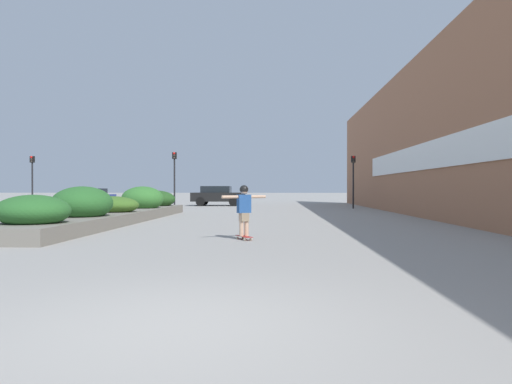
{
  "coord_description": "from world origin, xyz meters",
  "views": [
    {
      "loc": [
        0.98,
        -4.39,
        1.34
      ],
      "look_at": [
        0.06,
        15.87,
        1.2
      ],
      "focal_mm": 32.0,
      "sensor_mm": 36.0,
      "label": 1
    }
  ],
  "objects_px": {
    "car_leftmost": "(472,197)",
    "traffic_light_far_left": "(32,173)",
    "car_center_left": "(218,195)",
    "traffic_light_left": "(174,171)",
    "traffic_light_right": "(353,173)",
    "skateboard": "(244,237)",
    "car_center_right": "(90,196)",
    "skateboarder": "(244,205)"
  },
  "relations": [
    {
      "from": "skateboard",
      "to": "car_leftmost",
      "type": "xyz_separation_m",
      "value": [
        15.78,
        23.49,
        0.68
      ]
    },
    {
      "from": "skateboarder",
      "to": "traffic_light_left",
      "type": "distance_m",
      "value": 19.89
    },
    {
      "from": "skateboarder",
      "to": "car_center_left",
      "type": "xyz_separation_m",
      "value": [
        -3.82,
        24.1,
        -0.08
      ]
    },
    {
      "from": "skateboard",
      "to": "skateboarder",
      "type": "height_order",
      "value": "skateboarder"
    },
    {
      "from": "traffic_light_right",
      "to": "traffic_light_far_left",
      "type": "xyz_separation_m",
      "value": [
        -22.34,
        0.06,
        0.04
      ]
    },
    {
      "from": "car_center_left",
      "to": "car_center_right",
      "type": "bearing_deg",
      "value": -96.82
    },
    {
      "from": "traffic_light_far_left",
      "to": "car_center_left",
      "type": "bearing_deg",
      "value": 21.24
    },
    {
      "from": "skateboarder",
      "to": "car_leftmost",
      "type": "distance_m",
      "value": 28.3
    },
    {
      "from": "skateboarder",
      "to": "traffic_light_far_left",
      "type": "distance_m",
      "value": 25.27
    },
    {
      "from": "skateboard",
      "to": "car_center_left",
      "type": "relative_size",
      "value": 0.17
    },
    {
      "from": "skateboarder",
      "to": "car_center_left",
      "type": "relative_size",
      "value": 0.32
    },
    {
      "from": "skateboard",
      "to": "traffic_light_far_left",
      "type": "height_order",
      "value": "traffic_light_far_left"
    },
    {
      "from": "traffic_light_left",
      "to": "traffic_light_far_left",
      "type": "xyz_separation_m",
      "value": [
        -10.17,
        0.41,
        -0.12
      ]
    },
    {
      "from": "car_center_left",
      "to": "traffic_light_right",
      "type": "bearing_deg",
      "value": 63.58
    },
    {
      "from": "car_center_left",
      "to": "skateboarder",
      "type": "bearing_deg",
      "value": 9.01
    },
    {
      "from": "car_center_right",
      "to": "traffic_light_right",
      "type": "height_order",
      "value": "traffic_light_right"
    },
    {
      "from": "car_center_left",
      "to": "car_center_right",
      "type": "height_order",
      "value": "car_center_left"
    },
    {
      "from": "skateboard",
      "to": "car_center_right",
      "type": "xyz_separation_m",
      "value": [
        -14.7,
        25.4,
        0.65
      ]
    },
    {
      "from": "traffic_light_left",
      "to": "traffic_light_far_left",
      "type": "bearing_deg",
      "value": 177.71
    },
    {
      "from": "car_center_right",
      "to": "skateboarder",
      "type": "bearing_deg",
      "value": -149.93
    },
    {
      "from": "skateboarder",
      "to": "car_center_right",
      "type": "relative_size",
      "value": 0.34
    },
    {
      "from": "skateboarder",
      "to": "car_center_right",
      "type": "xyz_separation_m",
      "value": [
        -14.7,
        25.4,
        -0.18
      ]
    },
    {
      "from": "skateboarder",
      "to": "car_center_left",
      "type": "distance_m",
      "value": 24.4
    },
    {
      "from": "skateboarder",
      "to": "traffic_light_far_left",
      "type": "relative_size",
      "value": 0.37
    },
    {
      "from": "car_leftmost",
      "to": "traffic_light_far_left",
      "type": "distance_m",
      "value": 32.39
    },
    {
      "from": "skateboarder",
      "to": "traffic_light_right",
      "type": "bearing_deg",
      "value": 43.8
    },
    {
      "from": "car_leftmost",
      "to": "traffic_light_left",
      "type": "relative_size",
      "value": 1.18
    },
    {
      "from": "traffic_light_left",
      "to": "traffic_light_right",
      "type": "bearing_deg",
      "value": 1.63
    },
    {
      "from": "traffic_light_left",
      "to": "skateboarder",
      "type": "bearing_deg",
      "value": -72.02
    },
    {
      "from": "skateboarder",
      "to": "car_leftmost",
      "type": "height_order",
      "value": "skateboarder"
    },
    {
      "from": "skateboard",
      "to": "traffic_light_far_left",
      "type": "bearing_deg",
      "value": 101.53
    },
    {
      "from": "skateboard",
      "to": "traffic_light_far_left",
      "type": "distance_m",
      "value": 25.33
    },
    {
      "from": "skateboard",
      "to": "car_leftmost",
      "type": "distance_m",
      "value": 28.31
    },
    {
      "from": "skateboard",
      "to": "car_center_right",
      "type": "distance_m",
      "value": 29.36
    },
    {
      "from": "car_leftmost",
      "to": "traffic_light_right",
      "type": "bearing_deg",
      "value": -66.18
    },
    {
      "from": "traffic_light_right",
      "to": "skateboard",
      "type": "bearing_deg",
      "value": -107.5
    },
    {
      "from": "traffic_light_left",
      "to": "traffic_light_right",
      "type": "relative_size",
      "value": 1.07
    },
    {
      "from": "car_leftmost",
      "to": "traffic_light_right",
      "type": "height_order",
      "value": "traffic_light_right"
    },
    {
      "from": "skateboarder",
      "to": "traffic_light_left",
      "type": "height_order",
      "value": "traffic_light_left"
    },
    {
      "from": "traffic_light_right",
      "to": "skateboarder",
      "type": "bearing_deg",
      "value": -107.5
    },
    {
      "from": "traffic_light_right",
      "to": "car_center_left",
      "type": "bearing_deg",
      "value": 153.58
    },
    {
      "from": "traffic_light_far_left",
      "to": "skateboard",
      "type": "bearing_deg",
      "value": -49.77
    }
  ]
}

